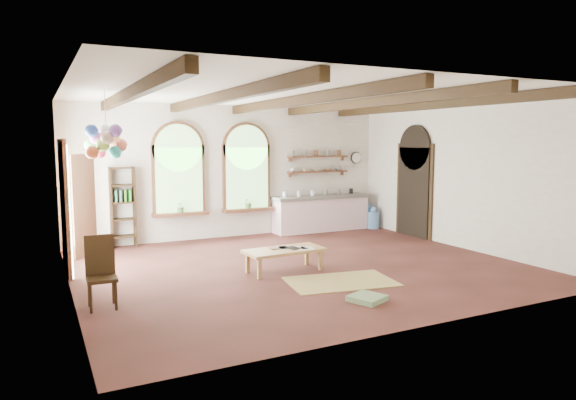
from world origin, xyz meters
TOP-DOWN VIEW (x-y plane):
  - floor at (0.00, 0.00)m, footprint 8.00×8.00m
  - ceiling_beams at (0.00, 0.00)m, footprint 6.20×6.80m
  - window_left at (-1.40, 3.43)m, footprint 1.30×0.28m
  - window_right at (0.30, 3.43)m, footprint 1.30×0.28m
  - left_doorway at (-3.95, 1.80)m, footprint 0.10×1.90m
  - right_doorway at (3.95, 1.50)m, footprint 0.10×1.30m
  - kitchen_counter at (2.30, 3.20)m, footprint 2.68×0.62m
  - wall_shelf_lower at (2.30, 3.38)m, footprint 1.70×0.24m
  - wall_shelf_upper at (2.30, 3.38)m, footprint 1.70×0.24m
  - wall_clock at (3.55, 3.45)m, footprint 0.32×0.04m
  - bookshelf at (-2.70, 3.32)m, footprint 0.53×0.32m
  - coffee_table at (-0.43, -0.20)m, footprint 1.48×0.74m
  - side_chair at (-3.65, -0.88)m, footprint 0.42×0.42m
  - floor_mat at (0.10, -1.26)m, footprint 1.93×1.37m
  - floor_cushion at (-0.10, -2.30)m, footprint 0.60×0.60m
  - water_jug_a at (3.75, 2.87)m, footprint 0.31×0.31m
  - water_jug_b at (3.82, 3.20)m, footprint 0.33×0.33m
  - balloon_cluster at (-3.30, 0.84)m, footprint 0.70×0.78m
  - table_book at (-0.67, -0.07)m, footprint 0.16×0.23m
  - tablet at (-0.26, -0.20)m, footprint 0.26×0.32m
  - potted_plant_left at (-1.40, 3.32)m, footprint 0.27×0.23m
  - potted_plant_right at (0.30, 3.32)m, footprint 0.27×0.23m
  - shelf_cup_a at (1.55, 3.38)m, footprint 0.12×0.10m
  - shelf_cup_b at (1.90, 3.38)m, footprint 0.10×0.10m
  - shelf_bowl_a at (2.25, 3.38)m, footprint 0.22×0.22m
  - shelf_bowl_b at (2.60, 3.38)m, footprint 0.20×0.20m
  - shelf_vase at (2.95, 3.38)m, footprint 0.18×0.18m

SIDE VIEW (x-z plane):
  - floor at x=0.00m, z-range 0.00..0.00m
  - floor_mat at x=0.10m, z-range 0.00..0.02m
  - floor_cushion at x=-0.10m, z-range 0.00..0.08m
  - water_jug_a at x=3.75m, z-range -0.04..0.55m
  - water_jug_b at x=3.82m, z-range -0.04..0.60m
  - side_chair at x=-3.65m, z-range -0.22..0.81m
  - coffee_table at x=-0.43m, z-range 0.16..0.57m
  - tablet at x=-0.26m, z-range 0.41..0.43m
  - table_book at x=-0.67m, z-range 0.41..0.43m
  - kitchen_counter at x=2.30m, z-range 0.01..0.95m
  - potted_plant_left at x=-1.40m, z-range 0.70..1.00m
  - potted_plant_right at x=0.30m, z-range 0.70..1.00m
  - bookshelf at x=-2.70m, z-range 0.00..1.80m
  - right_doorway at x=3.95m, z-range -0.10..2.30m
  - left_doorway at x=-3.95m, z-range -0.10..2.40m
  - wall_shelf_lower at x=2.30m, z-range 1.53..1.57m
  - shelf_bowl_a at x=2.25m, z-range 1.57..1.62m
  - shelf_bowl_b at x=2.60m, z-range 1.57..1.63m
  - shelf_cup_b at x=1.90m, z-range 1.57..1.66m
  - shelf_cup_a at x=1.55m, z-range 1.57..1.67m
  - window_left at x=-1.40m, z-range 0.53..2.73m
  - window_right at x=0.30m, z-range 0.53..2.73m
  - shelf_vase at x=2.95m, z-range 1.57..1.76m
  - wall_clock at x=3.55m, z-range 1.74..2.06m
  - wall_shelf_upper at x=2.30m, z-range 1.93..1.97m
  - balloon_cluster at x=-3.30m, z-range 1.76..2.90m
  - ceiling_beams at x=0.00m, z-range 3.01..3.19m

